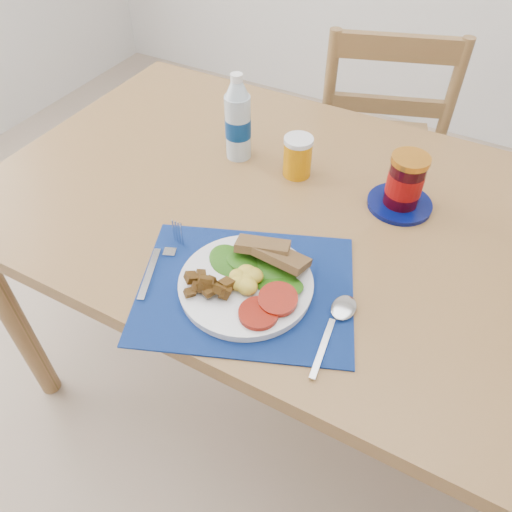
{
  "coord_description": "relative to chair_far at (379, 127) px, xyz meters",
  "views": [
    {
      "loc": [
        0.35,
        -0.61,
        1.47
      ],
      "look_at": [
        0.04,
        -0.04,
        0.8
      ],
      "focal_mm": 35.0,
      "sensor_mm": 36.0,
      "label": 1
    }
  ],
  "objects": [
    {
      "name": "ground",
      "position": [
        -0.01,
        -0.91,
        -0.57
      ],
      "size": [
        4.0,
        4.0,
        0.0
      ],
      "primitive_type": "plane",
      "color": "tan",
      "rests_on": "ground"
    },
    {
      "name": "table",
      "position": [
        -0.01,
        -0.71,
        0.1
      ],
      "size": [
        1.4,
        0.9,
        0.75
      ],
      "color": "brown",
      "rests_on": "ground"
    },
    {
      "name": "chair_far",
      "position": [
        0.0,
        0.0,
        0.0
      ],
      "size": [
        0.53,
        0.51,
        1.13
      ],
      "rotation": [
        0.0,
        0.0,
        3.48
      ],
      "color": "brown",
      "rests_on": "ground"
    },
    {
      "name": "placemat",
      "position": [
        0.04,
        -0.98,
        0.18
      ],
      "size": [
        0.49,
        0.44,
        0.0
      ],
      "primitive_type": "cube",
      "rotation": [
        0.0,
        0.0,
        0.38
      ],
      "color": "#040D31",
      "rests_on": "table"
    },
    {
      "name": "breakfast_plate",
      "position": [
        0.03,
        -0.99,
        0.2
      ],
      "size": [
        0.25,
        0.25,
        0.06
      ],
      "rotation": [
        0.0,
        0.0,
        0.16
      ],
      "color": "silver",
      "rests_on": "placemat"
    },
    {
      "name": "fork",
      "position": [
        -0.15,
        -1.0,
        0.19
      ],
      "size": [
        0.06,
        0.19,
        0.0
      ],
      "rotation": [
        0.0,
        0.0,
        0.39
      ],
      "color": "#B2B5BA",
      "rests_on": "placemat"
    },
    {
      "name": "spoon",
      "position": [
        0.22,
        -0.97,
        0.19
      ],
      "size": [
        0.04,
        0.19,
        0.01
      ],
      "rotation": [
        0.0,
        0.0,
        0.13
      ],
      "color": "#B2B5BA",
      "rests_on": "placemat"
    },
    {
      "name": "water_bottle",
      "position": [
        -0.2,
        -0.6,
        0.27
      ],
      "size": [
        0.06,
        0.06,
        0.22
      ],
      "color": "#ADBFCC",
      "rests_on": "table"
    },
    {
      "name": "juice_glass",
      "position": [
        -0.04,
        -0.6,
        0.23
      ],
      "size": [
        0.07,
        0.07,
        0.09
      ],
      "primitive_type": "cylinder",
      "color": "#CE7E05",
      "rests_on": "table"
    },
    {
      "name": "jam_on_saucer",
      "position": [
        0.22,
        -0.6,
        0.24
      ],
      "size": [
        0.14,
        0.14,
        0.13
      ],
      "color": "#040B48",
      "rests_on": "table"
    }
  ]
}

